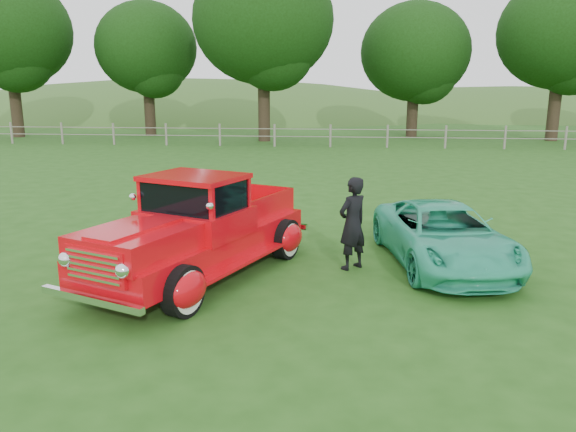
# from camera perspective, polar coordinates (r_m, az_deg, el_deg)

# --- Properties ---
(ground) EXTENTS (140.00, 140.00, 0.00)m
(ground) POSITION_cam_1_polar(r_m,az_deg,el_deg) (8.76, -0.31, -8.38)
(ground) COLOR #214D14
(ground) RESTS_ON ground
(distant_hills) EXTENTS (116.00, 60.00, 18.00)m
(distant_hills) POSITION_cam_1_polar(r_m,az_deg,el_deg) (68.19, 1.80, 6.58)
(distant_hills) COLOR #2C5720
(distant_hills) RESTS_ON ground
(fence_line) EXTENTS (48.00, 0.12, 1.20)m
(fence_line) POSITION_cam_1_polar(r_m,az_deg,el_deg) (30.23, 4.33, 8.13)
(fence_line) COLOR gray
(fence_line) RESTS_ON ground
(tree_far_west) EXTENTS (7.60, 7.60, 9.93)m
(tree_far_west) POSITION_cam_1_polar(r_m,az_deg,el_deg) (40.13, -26.57, 16.48)
(tree_far_west) COLOR black
(tree_far_west) RESTS_ON ground
(tree_mid_west) EXTENTS (6.40, 6.40, 8.46)m
(tree_mid_west) POSITION_cam_1_polar(r_m,az_deg,el_deg) (38.41, -14.20, 16.23)
(tree_mid_west) COLOR black
(tree_mid_west) RESTS_ON ground
(tree_near_west) EXTENTS (8.00, 8.00, 10.42)m
(tree_near_west) POSITION_cam_1_polar(r_m,az_deg,el_deg) (33.65, -2.53, 19.22)
(tree_near_west) COLOR black
(tree_near_west) RESTS_ON ground
(tree_near_east) EXTENTS (6.80, 6.80, 8.33)m
(tree_near_east) POSITION_cam_1_polar(r_m,az_deg,el_deg) (37.38, 12.80, 15.93)
(tree_near_east) COLOR black
(tree_near_east) RESTS_ON ground
(tree_mid_east) EXTENTS (7.20, 7.20, 9.44)m
(tree_mid_east) POSITION_cam_1_polar(r_m,az_deg,el_deg) (37.25, 26.09, 16.41)
(tree_mid_east) COLOR black
(tree_mid_east) RESTS_ON ground
(red_pickup) EXTENTS (3.50, 5.28, 1.78)m
(red_pickup) POSITION_cam_1_polar(r_m,az_deg,el_deg) (9.63, -9.06, -1.57)
(red_pickup) COLOR black
(red_pickup) RESTS_ON ground
(teal_sedan) EXTENTS (2.52, 4.26, 1.11)m
(teal_sedan) POSITION_cam_1_polar(r_m,az_deg,el_deg) (10.58, 15.52, -1.91)
(teal_sedan) COLOR #2EBA8E
(teal_sedan) RESTS_ON ground
(man) EXTENTS (0.71, 0.71, 1.67)m
(man) POSITION_cam_1_polar(r_m,az_deg,el_deg) (9.98, 6.57, -0.76)
(man) COLOR black
(man) RESTS_ON ground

